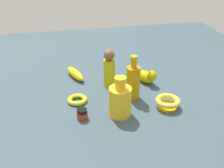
{
  "coord_description": "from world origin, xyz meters",
  "views": [
    {
      "loc": [
        -0.24,
        -1.1,
        0.67
      ],
      "look_at": [
        0.0,
        0.0,
        0.04
      ],
      "focal_mm": 43.6,
      "sensor_mm": 36.0,
      "label": 1
    }
  ],
  "objects": [
    {
      "name": "bottle_short",
      "position": [
        -0.01,
        -0.19,
        0.07
      ],
      "size": [
        0.09,
        0.09,
        0.18
      ],
      "color": "yellow",
      "rests_on": "ground"
    },
    {
      "name": "nail_polish_jar",
      "position": [
        -0.17,
        -0.19,
        0.02
      ],
      "size": [
        0.05,
        0.05,
        0.04
      ],
      "color": "#AD3022",
      "rests_on": "ground"
    },
    {
      "name": "bottle_tall",
      "position": [
        0.08,
        -0.07,
        0.08
      ],
      "size": [
        0.06,
        0.06,
        0.21
      ],
      "color": "#B4870A",
      "rests_on": "ground"
    },
    {
      "name": "bangle",
      "position": [
        -0.17,
        -0.06,
        0.01
      ],
      "size": [
        0.09,
        0.09,
        0.02
      ],
      "primitive_type": "torus",
      "color": "yellow",
      "rests_on": "ground"
    },
    {
      "name": "person_figure_adult",
      "position": [
        0.0,
        0.06,
        0.09
      ],
      "size": [
        0.06,
        0.06,
        0.19
      ],
      "color": "gold",
      "rests_on": "ground"
    },
    {
      "name": "cat_figurine",
      "position": [
        0.19,
        0.05,
        0.04
      ],
      "size": [
        0.09,
        0.14,
        0.09
      ],
      "color": "#B8A904",
      "rests_on": "ground"
    },
    {
      "name": "ground",
      "position": [
        0.0,
        0.0,
        0.0
      ],
      "size": [
        2.0,
        2.0,
        0.0
      ],
      "primitive_type": "plane",
      "color": "#384C56"
    },
    {
      "name": "banana",
      "position": [
        -0.16,
        0.18,
        0.02
      ],
      "size": [
        0.1,
        0.17,
        0.04
      ],
      "primitive_type": "ellipsoid",
      "rotation": [
        0.0,
        0.0,
        1.94
      ],
      "color": "yellow",
      "rests_on": "ground"
    },
    {
      "name": "bowl",
      "position": [
        0.21,
        -0.19,
        0.03
      ],
      "size": [
        0.11,
        0.11,
        0.04
      ],
      "color": "#F2B00B",
      "rests_on": "ground"
    }
  ]
}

